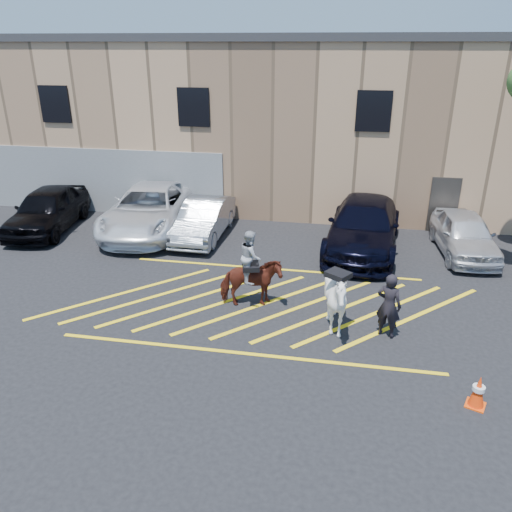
% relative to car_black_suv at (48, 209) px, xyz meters
% --- Properties ---
extents(ground, '(90.00, 90.00, 0.00)m').
position_rel_car_black_suv_xyz_m(ground, '(9.48, -4.44, -0.84)').
color(ground, black).
rests_on(ground, ground).
extents(car_black_suv, '(2.61, 5.17, 1.69)m').
position_rel_car_black_suv_xyz_m(car_black_suv, '(0.00, 0.00, 0.00)').
color(car_black_suv, black).
rests_on(car_black_suv, ground).
extents(car_white_pickup, '(3.48, 6.53, 1.75)m').
position_rel_car_black_suv_xyz_m(car_white_pickup, '(4.04, 0.66, 0.03)').
color(car_white_pickup, silver).
rests_on(car_white_pickup, ground).
extents(car_silver_sedan, '(1.57, 4.37, 1.44)m').
position_rel_car_black_suv_xyz_m(car_silver_sedan, '(6.38, 0.29, -0.13)').
color(car_silver_sedan, '#91969E').
rests_on(car_silver_sedan, ground).
extents(car_blue_suv, '(3.04, 6.22, 1.74)m').
position_rel_car_black_suv_xyz_m(car_blue_suv, '(12.39, 0.19, 0.03)').
color(car_blue_suv, black).
rests_on(car_blue_suv, ground).
extents(car_white_suv, '(2.02, 4.42, 1.47)m').
position_rel_car_black_suv_xyz_m(car_white_suv, '(15.90, 0.30, -0.11)').
color(car_white_suv, silver).
rests_on(car_white_suv, ground).
extents(handler, '(0.75, 0.63, 1.74)m').
position_rel_car_black_suv_xyz_m(handler, '(12.91, -5.77, 0.03)').
color(handler, black).
rests_on(handler, ground).
extents(warehouse, '(32.42, 10.20, 7.30)m').
position_rel_car_black_suv_xyz_m(warehouse, '(9.47, 7.55, 2.81)').
color(warehouse, tan).
rests_on(warehouse, ground).
extents(hatching_zone, '(12.60, 5.12, 0.01)m').
position_rel_car_black_suv_xyz_m(hatching_zone, '(9.48, -4.74, -0.84)').
color(hatching_zone, yellow).
rests_on(hatching_zone, ground).
extents(mounted_bay, '(1.86, 1.18, 2.28)m').
position_rel_car_black_suv_xyz_m(mounted_bay, '(9.19, -4.84, 0.08)').
color(mounted_bay, maroon).
rests_on(mounted_bay, ground).
extents(saddled_white, '(2.16, 2.21, 1.83)m').
position_rel_car_black_suv_xyz_m(saddled_white, '(11.60, -5.80, 0.08)').
color(saddled_white, white).
rests_on(saddled_white, ground).
extents(traffic_cone, '(0.49, 0.49, 0.73)m').
position_rel_car_black_suv_xyz_m(traffic_cone, '(14.59, -8.24, -0.48)').
color(traffic_cone, '#F04409').
rests_on(traffic_cone, ground).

